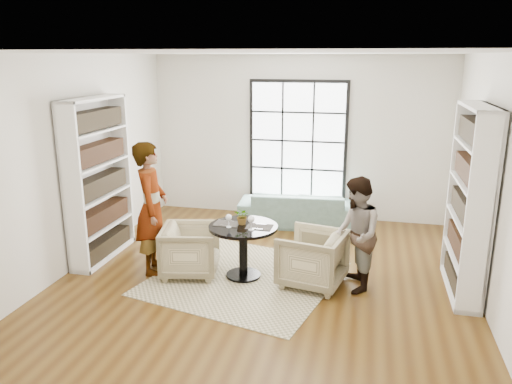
% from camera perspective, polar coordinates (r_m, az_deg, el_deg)
% --- Properties ---
extents(ground, '(6.00, 6.00, 0.00)m').
position_cam_1_polar(ground, '(6.92, 0.88, -10.06)').
color(ground, brown).
extents(room_shell, '(6.00, 6.01, 6.00)m').
position_cam_1_polar(room_shell, '(7.00, 1.86, 1.17)').
color(room_shell, silver).
rests_on(room_shell, ground).
extents(rug, '(2.82, 2.82, 0.01)m').
position_cam_1_polar(rug, '(6.98, -1.32, -9.79)').
color(rug, '#C1B491').
rests_on(rug, ground).
extents(pedestal_table, '(0.94, 0.94, 0.75)m').
position_cam_1_polar(pedestal_table, '(6.82, -1.46, -5.49)').
color(pedestal_table, black).
rests_on(pedestal_table, ground).
extents(sofa, '(2.17, 1.01, 0.62)m').
position_cam_1_polar(sofa, '(9.05, 4.85, -1.85)').
color(sofa, slate).
rests_on(sofa, ground).
extents(armchair_left, '(0.92, 0.90, 0.71)m').
position_cam_1_polar(armchair_left, '(7.03, -7.49, -6.61)').
color(armchair_left, tan).
rests_on(armchair_left, ground).
extents(armchair_right, '(0.96, 0.95, 0.74)m').
position_cam_1_polar(armchair_right, '(6.70, 6.43, -7.55)').
color(armchair_right, tan).
rests_on(armchair_right, ground).
extents(person_left, '(0.61, 0.77, 1.86)m').
position_cam_1_polar(person_left, '(7.05, -11.85, -1.82)').
color(person_left, gray).
rests_on(person_left, ground).
extents(person_right, '(0.69, 0.82, 1.50)m').
position_cam_1_polar(person_right, '(6.53, 11.34, -4.81)').
color(person_right, gray).
rests_on(person_right, ground).
extents(placemat_left, '(0.34, 0.26, 0.01)m').
position_cam_1_polar(placemat_left, '(6.83, -3.33, -3.62)').
color(placemat_left, black).
rests_on(placemat_left, pedestal_table).
extents(placemat_right, '(0.34, 0.26, 0.01)m').
position_cam_1_polar(placemat_right, '(6.69, 0.38, -4.00)').
color(placemat_right, black).
rests_on(placemat_right, pedestal_table).
extents(cutlery_left, '(0.14, 0.22, 0.01)m').
position_cam_1_polar(cutlery_left, '(6.83, -3.33, -3.56)').
color(cutlery_left, silver).
rests_on(cutlery_left, placemat_left).
extents(cutlery_right, '(0.14, 0.22, 0.01)m').
position_cam_1_polar(cutlery_right, '(6.69, 0.38, -3.94)').
color(cutlery_right, silver).
rests_on(cutlery_right, placemat_right).
extents(wine_glass_left, '(0.08, 0.08, 0.18)m').
position_cam_1_polar(wine_glass_left, '(6.65, -3.14, -2.97)').
color(wine_glass_left, silver).
rests_on(wine_glass_left, pedestal_table).
extents(wine_glass_right, '(0.09, 0.09, 0.20)m').
position_cam_1_polar(wine_glass_right, '(6.53, -0.56, -3.17)').
color(wine_glass_right, silver).
rests_on(wine_glass_right, pedestal_table).
extents(flower_centerpiece, '(0.25, 0.23, 0.23)m').
position_cam_1_polar(flower_centerpiece, '(6.77, -1.54, -2.77)').
color(flower_centerpiece, gray).
rests_on(flower_centerpiece, pedestal_table).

